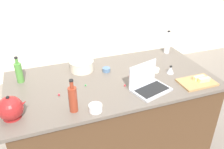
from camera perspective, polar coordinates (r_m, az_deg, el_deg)
ground_plane at (r=2.75m, az=0.00°, el=-17.56°), size 12.00×12.00×0.00m
island_counter at (r=2.44m, az=0.00°, el=-10.27°), size 1.90×0.98×0.90m
laptop at (r=2.04m, az=8.75°, el=-2.34°), size 0.36×0.31×0.22m
mixing_bowl_large at (r=2.33m, az=-7.35°, el=2.26°), size 0.24×0.24×0.10m
bottle_vinegar at (r=2.76m, az=13.23°, el=7.20°), size 0.06×0.06×0.26m
bottle_soy at (r=1.75m, az=-9.42°, el=-5.78°), size 0.06×0.06×0.27m
bottle_olive at (r=2.25m, az=-21.56°, el=0.53°), size 0.06×0.06×0.25m
kettle at (r=1.83m, az=-23.30°, el=-7.56°), size 0.21×0.18×0.20m
cutting_board at (r=2.25m, az=19.80°, el=-1.78°), size 0.32×0.21×0.02m
butter_stick_left at (r=2.26m, az=21.34°, el=-1.21°), size 0.11×0.04×0.04m
butter_stick_right at (r=2.27m, az=20.29°, el=-0.75°), size 0.11×0.04×0.04m
ramekin_small at (r=1.78m, az=-4.01°, el=-8.07°), size 0.10×0.10×0.05m
ramekin_medium at (r=2.31m, az=-1.43°, el=1.18°), size 0.08×0.08×0.04m
ramekin_wide at (r=2.34m, az=10.46°, el=1.06°), size 0.07×0.07×0.04m
kitchen_timer at (r=2.34m, az=13.95°, el=1.13°), size 0.07×0.07×0.08m
candy_0 at (r=2.09m, az=-6.40°, el=-2.60°), size 0.01×0.01×0.01m
candy_1 at (r=2.08m, az=3.11°, el=-2.66°), size 0.02×0.02×0.02m
candy_2 at (r=2.22m, az=4.29°, el=-0.41°), size 0.02×0.02×0.02m
candy_3 at (r=2.00m, az=-12.71°, el=-4.78°), size 0.02×0.02×0.02m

